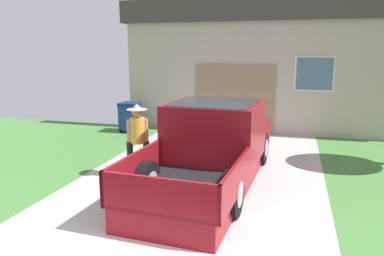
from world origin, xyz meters
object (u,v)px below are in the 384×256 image
(house_with_garage, at_px, (286,63))
(wheeled_trash_bin, at_px, (130,116))
(pickup_truck, at_px, (214,146))
(person_with_hat, at_px, (138,135))
(handbag, at_px, (128,174))

(house_with_garage, height_order, wheeled_trash_bin, house_with_garage)
(pickup_truck, distance_m, house_with_garage, 8.52)
(person_with_hat, bearing_deg, house_with_garage, 45.17)
(house_with_garage, bearing_deg, handbag, -108.41)
(pickup_truck, height_order, wheeled_trash_bin, pickup_truck)
(house_with_garage, distance_m, wheeled_trash_bin, 6.87)
(wheeled_trash_bin, bearing_deg, pickup_truck, -45.78)
(handbag, xyz_separation_m, wheeled_trash_bin, (-2.04, 4.48, 0.43))
(person_with_hat, height_order, handbag, person_with_hat)
(handbag, bearing_deg, person_with_hat, 64.81)
(handbag, distance_m, wheeled_trash_bin, 4.94)
(handbag, bearing_deg, wheeled_trash_bin, 114.50)
(handbag, xyz_separation_m, house_with_garage, (2.95, 8.88, 2.12))
(house_with_garage, bearing_deg, pickup_truck, -98.21)
(person_with_hat, bearing_deg, wheeled_trash_bin, 90.57)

